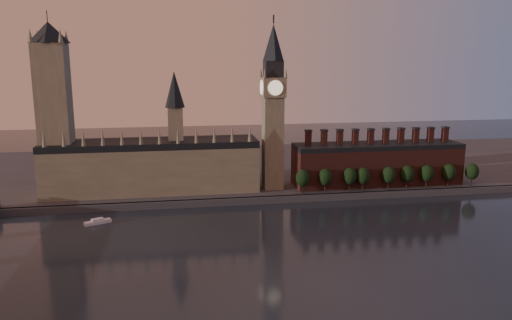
{
  "coord_description": "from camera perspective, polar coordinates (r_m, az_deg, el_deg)",
  "views": [
    {
      "loc": [
        -51.31,
        -193.34,
        85.29
      ],
      "look_at": [
        -9.86,
        55.0,
        33.99
      ],
      "focal_mm": 35.0,
      "sensor_mm": 36.0,
      "label": 1
    }
  ],
  "objects": [
    {
      "name": "embankment_tree_1",
      "position": [
        310.59,
        7.93,
        -1.96
      ],
      "size": [
        8.6,
        8.6,
        14.88
      ],
      "color": "black",
      "rests_on": "north_bank"
    },
    {
      "name": "embankment_tree_5",
      "position": [
        331.05,
        16.89,
        -1.52
      ],
      "size": [
        8.6,
        8.6,
        14.88
      ],
      "color": "black",
      "rests_on": "north_bank"
    },
    {
      "name": "embankment_tree_3",
      "position": [
        317.95,
        12.14,
        -1.8
      ],
      "size": [
        8.6,
        8.6,
        14.88
      ],
      "color": "black",
      "rests_on": "north_bank"
    },
    {
      "name": "embankment_tree_4",
      "position": [
        324.51,
        14.93,
        -1.67
      ],
      "size": [
        8.6,
        8.6,
        14.88
      ],
      "color": "black",
      "rests_on": "north_bank"
    },
    {
      "name": "embankment_tree_0",
      "position": [
        307.11,
        5.37,
        -2.06
      ],
      "size": [
        8.6,
        8.6,
        14.88
      ],
      "color": "black",
      "rests_on": "north_bank"
    },
    {
      "name": "embankment_tree_2",
      "position": [
        315.67,
        10.67,
        -1.84
      ],
      "size": [
        8.6,
        8.6,
        14.88
      ],
      "color": "black",
      "rests_on": "north_bank"
    },
    {
      "name": "big_ben",
      "position": [
        310.78,
        1.95,
        6.26
      ],
      "size": [
        15.0,
        15.0,
        107.0
      ],
      "color": "gray",
      "rests_on": "north_bank"
    },
    {
      "name": "palace_of_westminster",
      "position": [
        315.03,
        -11.66,
        -0.38
      ],
      "size": [
        130.0,
        30.3,
        74.0
      ],
      "color": "gray",
      "rests_on": "north_bank"
    },
    {
      "name": "embankment_tree_8",
      "position": [
        352.14,
        23.46,
        -1.22
      ],
      "size": [
        8.6,
        8.6,
        14.88
      ],
      "color": "black",
      "rests_on": "north_bank"
    },
    {
      "name": "north_bank",
      "position": [
        384.05,
        -1.57,
        -1.01
      ],
      "size": [
        900.0,
        182.0,
        4.0
      ],
      "color": "#444449",
      "rests_on": "ground"
    },
    {
      "name": "chimney_block",
      "position": [
        337.36,
        13.64,
        -0.35
      ],
      "size": [
        110.0,
        25.0,
        37.0
      ],
      "color": "#5B2922",
      "rests_on": "north_bank"
    },
    {
      "name": "ground",
      "position": [
        217.46,
        5.06,
        -11.62
      ],
      "size": [
        900.0,
        900.0,
        0.0
      ],
      "primitive_type": "plane",
      "color": "black",
      "rests_on": "ground"
    },
    {
      "name": "victoria_tower",
      "position": [
        316.98,
        -22.08,
        5.94
      ],
      "size": [
        24.0,
        24.0,
        108.0
      ],
      "color": "gray",
      "rests_on": "north_bank"
    },
    {
      "name": "embankment_tree_6",
      "position": [
        336.29,
        18.94,
        -1.45
      ],
      "size": [
        8.6,
        8.6,
        14.88
      ],
      "color": "black",
      "rests_on": "north_bank"
    },
    {
      "name": "embankment_tree_7",
      "position": [
        345.07,
        21.19,
        -1.29
      ],
      "size": [
        8.6,
        8.6,
        14.88
      ],
      "color": "black",
      "rests_on": "north_bank"
    },
    {
      "name": "river_boat",
      "position": [
        277.29,
        -17.65,
        -6.73
      ],
      "size": [
        14.21,
        9.34,
        2.76
      ],
      "rotation": [
        0.0,
        0.0,
        0.43
      ],
      "color": "white",
      "rests_on": "ground"
    }
  ]
}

